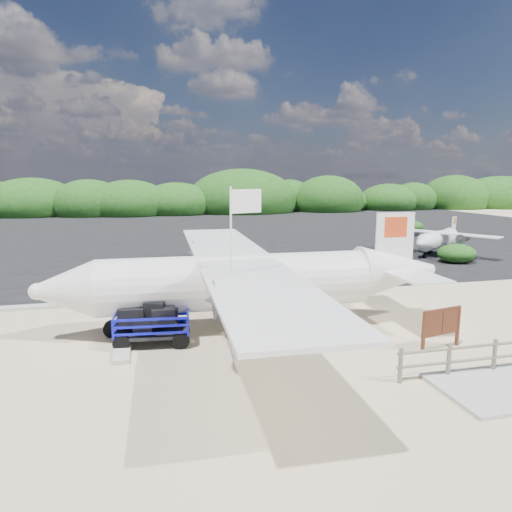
{
  "coord_description": "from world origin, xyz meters",
  "views": [
    {
      "loc": [
        -3.54,
        -15.46,
        5.59
      ],
      "look_at": [
        1.26,
        4.66,
        1.95
      ],
      "focal_mm": 32.0,
      "sensor_mm": 36.0,
      "label": 1
    }
  ],
  "objects_px": {
    "signboard": "(440,349)",
    "crew_b": "(179,278)",
    "crew_a": "(158,300)",
    "aircraft_small": "(42,231)",
    "aircraft_large": "(379,243)",
    "flagpole": "(232,359)",
    "baggage_cart": "(153,344)"
  },
  "relations": [
    {
      "from": "signboard",
      "to": "crew_b",
      "type": "height_order",
      "value": "crew_b"
    },
    {
      "from": "crew_a",
      "to": "aircraft_small",
      "type": "relative_size",
      "value": 0.29
    },
    {
      "from": "crew_a",
      "to": "aircraft_small",
      "type": "distance_m",
      "value": 35.62
    },
    {
      "from": "signboard",
      "to": "aircraft_large",
      "type": "relative_size",
      "value": 0.1
    },
    {
      "from": "crew_a",
      "to": "flagpole",
      "type": "bearing_deg",
      "value": 132.69
    },
    {
      "from": "crew_b",
      "to": "aircraft_small",
      "type": "bearing_deg",
      "value": -51.26
    },
    {
      "from": "crew_a",
      "to": "aircraft_small",
      "type": "height_order",
      "value": "crew_a"
    },
    {
      "from": "flagpole",
      "to": "signboard",
      "type": "bearing_deg",
      "value": -6.37
    },
    {
      "from": "flagpole",
      "to": "signboard",
      "type": "relative_size",
      "value": 3.1
    },
    {
      "from": "aircraft_small",
      "to": "signboard",
      "type": "bearing_deg",
      "value": 85.32
    },
    {
      "from": "baggage_cart",
      "to": "aircraft_small",
      "type": "distance_m",
      "value": 37.43
    },
    {
      "from": "baggage_cart",
      "to": "crew_a",
      "type": "bearing_deg",
      "value": 88.13
    },
    {
      "from": "baggage_cart",
      "to": "crew_b",
      "type": "height_order",
      "value": "crew_b"
    },
    {
      "from": "flagpole",
      "to": "aircraft_small",
      "type": "height_order",
      "value": "flagpole"
    },
    {
      "from": "signboard",
      "to": "flagpole",
      "type": "bearing_deg",
      "value": 162.07
    },
    {
      "from": "crew_a",
      "to": "aircraft_small",
      "type": "bearing_deg",
      "value": -58.25
    },
    {
      "from": "baggage_cart",
      "to": "flagpole",
      "type": "relative_size",
      "value": 0.5
    },
    {
      "from": "aircraft_large",
      "to": "flagpole",
      "type": "bearing_deg",
      "value": 53.9
    },
    {
      "from": "baggage_cart",
      "to": "aircraft_small",
      "type": "xyz_separation_m",
      "value": [
        -10.7,
        35.87,
        0.0
      ]
    },
    {
      "from": "crew_a",
      "to": "aircraft_large",
      "type": "xyz_separation_m",
      "value": [
        18.57,
        17.48,
        -0.98
      ]
    },
    {
      "from": "flagpole",
      "to": "crew_a",
      "type": "relative_size",
      "value": 2.71
    },
    {
      "from": "baggage_cart",
      "to": "signboard",
      "type": "distance_m",
      "value": 9.51
    },
    {
      "from": "flagpole",
      "to": "crew_b",
      "type": "distance_m",
      "value": 8.03
    },
    {
      "from": "aircraft_large",
      "to": "aircraft_small",
      "type": "xyz_separation_m",
      "value": [
        -29.53,
        16.4,
        0.0
      ]
    },
    {
      "from": "baggage_cart",
      "to": "crew_b",
      "type": "distance_m",
      "value": 6.27
    },
    {
      "from": "aircraft_large",
      "to": "crew_b",
      "type": "bearing_deg",
      "value": 39.0
    },
    {
      "from": "crew_a",
      "to": "aircraft_large",
      "type": "bearing_deg",
      "value": -122.9
    },
    {
      "from": "flagpole",
      "to": "aircraft_small",
      "type": "xyz_separation_m",
      "value": [
        -13.06,
        37.71,
        0.0
      ]
    },
    {
      "from": "flagpole",
      "to": "crew_b",
      "type": "bearing_deg",
      "value": 97.58
    },
    {
      "from": "crew_a",
      "to": "baggage_cart",
      "type": "bearing_deg",
      "value": 96.5
    },
    {
      "from": "baggage_cart",
      "to": "signboard",
      "type": "bearing_deg",
      "value": -10.41
    },
    {
      "from": "baggage_cart",
      "to": "flagpole",
      "type": "xyz_separation_m",
      "value": [
        2.36,
        -1.84,
        0.0
      ]
    }
  ]
}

